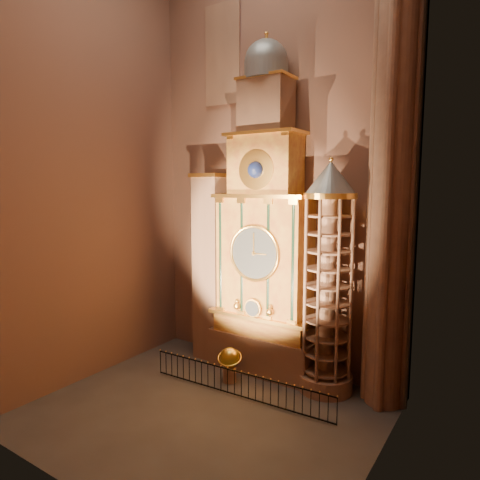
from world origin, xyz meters
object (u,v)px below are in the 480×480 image
Objects in this scene: iron_railing at (238,384)px; portrait_tower at (211,266)px; astronomical_clock at (265,243)px; celestial_globe at (230,361)px; stair_turret at (328,280)px.

portrait_tower is at bearing 140.74° from iron_railing.
iron_railing is at bearing -81.48° from astronomical_clock.
celestial_globe reaches higher than iron_railing.
portrait_tower reaches higher than celestial_globe.
stair_turret reaches higher than portrait_tower.
stair_turret is (6.90, -0.28, 0.12)m from portrait_tower.
stair_turret is 6.25m from celestial_globe.
stair_turret is at bearing -2.33° from portrait_tower.
astronomical_clock reaches higher than iron_railing.
astronomical_clock is at bearing 98.52° from iron_railing.
portrait_tower is 6.73m from iron_railing.
portrait_tower is (-3.40, 0.02, -1.53)m from astronomical_clock.
astronomical_clock reaches higher than portrait_tower.
astronomical_clock is 1.80× the size of iron_railing.
iron_railing is (1.21, -1.09, -0.38)m from celestial_globe.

